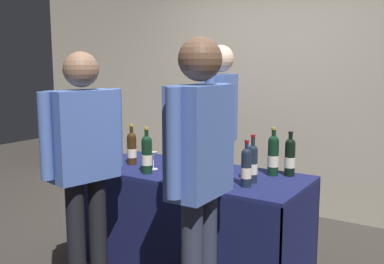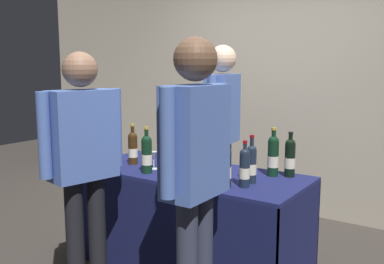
% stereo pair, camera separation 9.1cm
% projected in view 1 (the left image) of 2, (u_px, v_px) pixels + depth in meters
% --- Properties ---
extents(back_partition, '(7.02, 0.12, 2.84)m').
position_uv_depth(back_partition, '(280.00, 79.00, 4.65)').
color(back_partition, '#B2A893').
rests_on(back_partition, ground_plane).
extents(tasting_table, '(1.73, 0.75, 0.77)m').
position_uv_depth(tasting_table, '(192.00, 201.00, 3.34)').
color(tasting_table, '#191E51').
rests_on(tasting_table, ground_plane).
extents(featured_wine_bottle, '(0.08, 0.08, 0.36)m').
position_uv_depth(featured_wine_bottle, '(196.00, 155.00, 3.15)').
color(featured_wine_bottle, black).
rests_on(featured_wine_bottle, tasting_table).
extents(display_bottle_0, '(0.08, 0.08, 0.35)m').
position_uv_depth(display_bottle_0, '(273.00, 155.00, 3.16)').
color(display_bottle_0, black).
rests_on(display_bottle_0, tasting_table).
extents(display_bottle_1, '(0.08, 0.08, 0.32)m').
position_uv_depth(display_bottle_1, '(290.00, 157.00, 3.15)').
color(display_bottle_1, black).
rests_on(display_bottle_1, tasting_table).
extents(display_bottle_2, '(0.08, 0.08, 0.32)m').
position_uv_depth(display_bottle_2, '(171.00, 150.00, 3.39)').
color(display_bottle_2, black).
rests_on(display_bottle_2, tasting_table).
extents(display_bottle_3, '(0.08, 0.08, 0.35)m').
position_uv_depth(display_bottle_3, '(147.00, 154.00, 3.22)').
color(display_bottle_3, black).
rests_on(display_bottle_3, tasting_table).
extents(display_bottle_4, '(0.07, 0.07, 0.33)m').
position_uv_depth(display_bottle_4, '(228.00, 166.00, 2.86)').
color(display_bottle_4, '#192333').
rests_on(display_bottle_4, tasting_table).
extents(display_bottle_5, '(0.08, 0.08, 0.33)m').
position_uv_depth(display_bottle_5, '(132.00, 148.00, 3.51)').
color(display_bottle_5, '#38230F').
rests_on(display_bottle_5, tasting_table).
extents(display_bottle_6, '(0.07, 0.07, 0.33)m').
position_uv_depth(display_bottle_6, '(253.00, 163.00, 2.97)').
color(display_bottle_6, '#192333').
rests_on(display_bottle_6, tasting_table).
extents(display_bottle_7, '(0.07, 0.07, 0.31)m').
position_uv_depth(display_bottle_7, '(246.00, 167.00, 2.87)').
color(display_bottle_7, '#192333').
rests_on(display_bottle_7, tasting_table).
extents(wine_glass_near_vendor, '(0.07, 0.07, 0.14)m').
position_uv_depth(wine_glass_near_vendor, '(153.00, 157.00, 3.35)').
color(wine_glass_near_vendor, silver).
rests_on(wine_glass_near_vendor, tasting_table).
extents(flower_vase, '(0.09, 0.09, 0.40)m').
position_uv_depth(flower_vase, '(179.00, 146.00, 3.54)').
color(flower_vase, slate).
rests_on(flower_vase, tasting_table).
extents(vendor_presenter, '(0.27, 0.55, 1.74)m').
position_uv_depth(vendor_presenter, '(220.00, 123.00, 3.95)').
color(vendor_presenter, black).
rests_on(vendor_presenter, ground_plane).
extents(taster_foreground_right, '(0.24, 0.57, 1.72)m').
position_uv_depth(taster_foreground_right, '(200.00, 164.00, 2.39)').
color(taster_foreground_right, '#2D3347').
rests_on(taster_foreground_right, ground_plane).
extents(taster_foreground_left, '(0.30, 0.58, 1.65)m').
position_uv_depth(taster_foreground_left, '(84.00, 154.00, 2.85)').
color(taster_foreground_left, black).
rests_on(taster_foreground_left, ground_plane).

